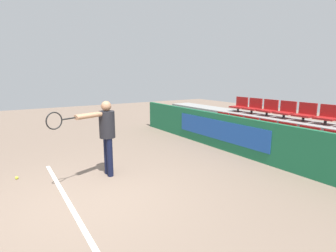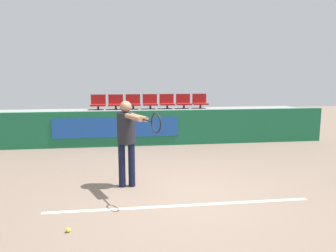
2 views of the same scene
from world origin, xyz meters
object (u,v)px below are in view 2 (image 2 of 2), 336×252
stadium_chair_2 (134,120)px  stadium_chair_13 (200,102)px  stadium_chair_7 (98,103)px  tennis_ball (68,230)px  stadium_chair_8 (116,103)px  tennis_player (128,134)px  stadium_chair_3 (152,120)px  stadium_chair_5 (188,119)px  stadium_chair_11 (167,102)px  stadium_chair_9 (133,103)px  stadium_chair_6 (206,119)px  stadium_chair_12 (184,102)px  stadium_chair_4 (171,119)px  stadium_chair_1 (115,120)px  stadium_chair_0 (97,121)px  stadium_chair_10 (150,102)px

stadium_chair_2 → stadium_chair_13: bearing=20.7°
stadium_chair_7 → tennis_ball: size_ratio=7.61×
stadium_chair_8 → tennis_player: (0.33, -5.20, -0.14)m
stadium_chair_8 → stadium_chair_3: bearing=-37.1°
stadium_chair_5 → tennis_ball: bearing=-115.5°
stadium_chair_11 → tennis_ball: (-2.28, -6.91, -1.15)m
stadium_chair_9 → stadium_chair_2: bearing=-90.0°
stadium_chair_3 → stadium_chair_6: same height
stadium_chair_7 → tennis_ball: bearing=-89.4°
stadium_chair_8 → stadium_chair_12: (2.35, 0.00, 0.00)m
stadium_chair_3 → stadium_chair_11: size_ratio=1.00×
stadium_chair_9 → stadium_chair_11: bearing=0.0°
stadium_chair_12 → stadium_chair_13: (0.59, 0.00, 0.00)m
stadium_chair_3 → stadium_chair_4: size_ratio=1.00×
stadium_chair_1 → stadium_chair_3: size_ratio=1.00×
stadium_chair_1 → stadium_chair_6: 2.94m
stadium_chair_4 → stadium_chair_5: (0.59, 0.00, 0.00)m
stadium_chair_2 → stadium_chair_6: same height
stadium_chair_6 → stadium_chair_7: (-3.53, 0.89, 0.48)m
stadium_chair_8 → stadium_chair_6: bearing=-16.8°
stadium_chair_0 → stadium_chair_6: 3.53m
stadium_chair_3 → stadium_chair_13: bearing=26.8°
stadium_chair_1 → stadium_chair_7: size_ratio=1.00×
stadium_chair_6 → tennis_ball: bearing=-119.9°
stadium_chair_8 → stadium_chair_5: bearing=-20.7°
stadium_chair_3 → stadium_chair_9: (-0.59, 0.89, 0.48)m
stadium_chair_0 → stadium_chair_2: 1.18m
stadium_chair_6 → stadium_chair_12: size_ratio=1.00×
stadium_chair_2 → stadium_chair_7: (-1.18, 0.89, 0.48)m
stadium_chair_6 → stadium_chair_11: stadium_chair_11 is taller
stadium_chair_2 → stadium_chair_9: 1.01m
stadium_chair_3 → stadium_chair_11: bearing=56.5°
stadium_chair_1 → stadium_chair_4: size_ratio=1.00×
stadium_chair_11 → stadium_chair_9: bearing=180.0°
stadium_chair_4 → stadium_chair_11: (0.00, 0.89, 0.48)m
stadium_chair_5 → tennis_player: 4.77m
stadium_chair_2 → tennis_player: tennis_player is taller
stadium_chair_1 → stadium_chair_3: same height
stadium_chair_8 → stadium_chair_10: bearing=0.0°
stadium_chair_2 → stadium_chair_11: bearing=37.1°
stadium_chair_2 → stadium_chair_11: 1.55m
stadium_chair_4 → stadium_chair_12: (0.59, 0.89, 0.48)m
stadium_chair_9 → stadium_chair_6: bearing=-20.7°
stadium_chair_8 → tennis_ball: stadium_chair_8 is taller
stadium_chair_0 → stadium_chair_6: bearing=0.0°
stadium_chair_11 → tennis_player: tennis_player is taller
stadium_chair_10 → tennis_player: size_ratio=0.30×
stadium_chair_1 → tennis_player: (0.33, -4.31, 0.34)m
tennis_player → stadium_chair_4: bearing=49.5°
stadium_chair_2 → stadium_chair_8: (-0.59, 0.89, 0.48)m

